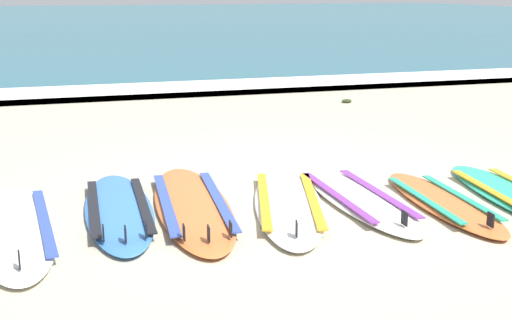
{
  "coord_description": "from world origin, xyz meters",
  "views": [
    {
      "loc": [
        -2.21,
        -5.85,
        1.86
      ],
      "look_at": [
        -0.29,
        0.3,
        0.25
      ],
      "focal_mm": 48.83,
      "sensor_mm": 36.0,
      "label": 1
    }
  ],
  "objects_px": {
    "surfboard_5": "(442,202)",
    "surfboard_2": "(192,205)",
    "surfboard_3": "(288,203)",
    "surfboard_0": "(16,228)",
    "surfboard_1": "(119,209)",
    "surfboard_4": "(357,198)"
  },
  "relations": [
    {
      "from": "surfboard_1",
      "to": "surfboard_2",
      "type": "height_order",
      "value": "same"
    },
    {
      "from": "surfboard_2",
      "to": "surfboard_1",
      "type": "bearing_deg",
      "value": 173.83
    },
    {
      "from": "surfboard_2",
      "to": "surfboard_3",
      "type": "relative_size",
      "value": 1.06
    },
    {
      "from": "surfboard_0",
      "to": "surfboard_2",
      "type": "xyz_separation_m",
      "value": [
        1.44,
        0.16,
        0.0
      ]
    },
    {
      "from": "surfboard_3",
      "to": "surfboard_4",
      "type": "distance_m",
      "value": 0.64
    },
    {
      "from": "surfboard_2",
      "to": "surfboard_3",
      "type": "distance_m",
      "value": 0.83
    },
    {
      "from": "surfboard_5",
      "to": "surfboard_2",
      "type": "bearing_deg",
      "value": 165.17
    },
    {
      "from": "surfboard_1",
      "to": "surfboard_3",
      "type": "distance_m",
      "value": 1.45
    },
    {
      "from": "surfboard_2",
      "to": "surfboard_0",
      "type": "bearing_deg",
      "value": -173.8
    },
    {
      "from": "surfboard_2",
      "to": "surfboard_5",
      "type": "height_order",
      "value": "same"
    },
    {
      "from": "surfboard_0",
      "to": "surfboard_1",
      "type": "height_order",
      "value": "same"
    },
    {
      "from": "surfboard_1",
      "to": "surfboard_4",
      "type": "distance_m",
      "value": 2.09
    },
    {
      "from": "surfboard_0",
      "to": "surfboard_3",
      "type": "distance_m",
      "value": 2.25
    },
    {
      "from": "surfboard_1",
      "to": "surfboard_5",
      "type": "bearing_deg",
      "value": -12.91
    },
    {
      "from": "surfboard_3",
      "to": "surfboard_4",
      "type": "xyz_separation_m",
      "value": [
        0.64,
        -0.04,
        0.0
      ]
    },
    {
      "from": "surfboard_4",
      "to": "surfboard_0",
      "type": "bearing_deg",
      "value": 178.5
    },
    {
      "from": "surfboard_3",
      "to": "surfboard_0",
      "type": "bearing_deg",
      "value": 179.11
    },
    {
      "from": "surfboard_1",
      "to": "surfboard_5",
      "type": "relative_size",
      "value": 1.14
    },
    {
      "from": "surfboard_2",
      "to": "surfboard_5",
      "type": "bearing_deg",
      "value": -14.83
    },
    {
      "from": "surfboard_0",
      "to": "surfboard_3",
      "type": "xyz_separation_m",
      "value": [
        2.24,
        -0.03,
        0.0
      ]
    },
    {
      "from": "surfboard_1",
      "to": "surfboard_3",
      "type": "relative_size",
      "value": 0.95
    },
    {
      "from": "surfboard_1",
      "to": "surfboard_2",
      "type": "distance_m",
      "value": 0.62
    }
  ]
}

